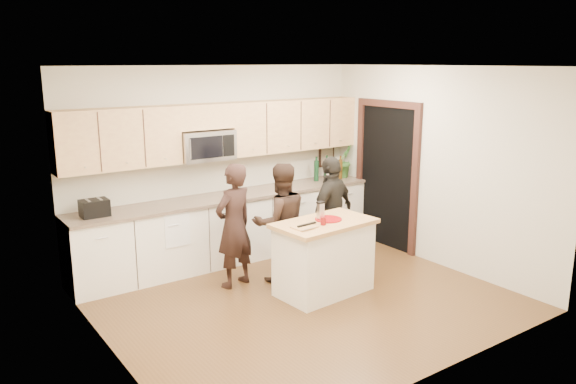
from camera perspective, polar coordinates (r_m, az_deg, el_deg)
floor at (r=6.79m, az=1.48°, el=-10.79°), size 4.50×4.50×0.00m
room_shell at (r=6.29m, az=1.58°, el=3.77°), size 4.52×4.02×2.71m
back_cabinetry at (r=7.96m, az=-5.79°, el=-3.58°), size 4.50×0.66×0.94m
upper_cabinetry at (r=7.82m, az=-6.34°, el=6.39°), size 4.50×0.33×0.75m
microwave at (r=7.65m, az=-8.42°, el=4.72°), size 0.76×0.41×0.40m
doorway at (r=8.51m, az=10.00°, el=2.14°), size 0.06×1.25×2.20m
framed_picture at (r=9.09m, az=3.93°, el=3.80°), size 0.30×0.03×0.38m
dish_towel at (r=7.30m, az=-11.62°, el=-2.64°), size 0.34×0.60×0.48m
island at (r=6.82m, az=3.66°, el=-6.60°), size 1.25×0.79×0.90m
red_plate at (r=6.74m, az=4.12°, el=-2.77°), size 0.32×0.32×0.02m
box_grater at (r=6.69m, az=3.33°, el=-1.85°), size 0.09×0.07×0.21m
drink_glass at (r=6.52m, az=3.60°, el=-2.98°), size 0.06×0.06×0.09m
cutting_board at (r=6.42m, az=1.67°, el=-3.58°), size 0.28×0.22×0.02m
tongs at (r=6.45m, az=1.91°, el=-3.32°), size 0.27×0.05×0.02m
knife at (r=6.31m, az=2.11°, el=-3.76°), size 0.20×0.03×0.01m
toaster at (r=7.10m, az=-19.07°, el=-1.54°), size 0.32×0.23×0.21m
bottle_cluster at (r=8.78m, az=4.22°, el=2.40°), size 0.49×0.27×0.39m
orchid at (r=9.00m, az=5.73°, el=3.21°), size 0.35×0.31×0.54m
woman_left at (r=6.95m, az=-5.50°, el=-3.42°), size 0.64×0.50×1.56m
woman_center at (r=7.09m, az=-0.76°, el=-3.14°), size 0.85×0.73×1.53m
woman_right at (r=7.55m, az=4.48°, el=-2.13°), size 0.97×0.65×1.54m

